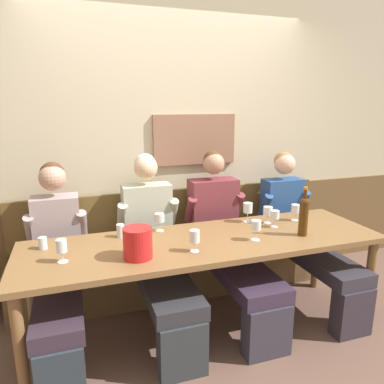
{
  "coord_description": "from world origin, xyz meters",
  "views": [
    {
      "loc": [
        -0.88,
        -2.15,
        1.72
      ],
      "look_at": [
        -0.01,
        0.46,
        1.05
      ],
      "focal_mm": 33.79,
      "sensor_mm": 36.0,
      "label": 1
    }
  ],
  "objects_px": {
    "person_center_right_seat": "(302,229)",
    "person_center_left_seat": "(57,256)",
    "wine_glass_center_rear": "(195,237)",
    "wine_glass_by_bottle": "(296,209)",
    "wine_bottle_amber_mid": "(304,215)",
    "water_tumbler_left": "(121,231)",
    "wine_glass_mid_right": "(268,212)",
    "dining_table": "(206,249)",
    "ice_bucket": "(138,243)",
    "person_left_seat": "(156,245)",
    "person_right_seat": "(227,237)",
    "wine_glass_left_end": "(275,215)",
    "wine_glass_center_front": "(62,247)",
    "wine_glass_right_end": "(256,226)",
    "wine_glass_near_bucket": "(160,218)",
    "water_tumbler_right": "(43,243)",
    "wine_glass_mid_left": "(248,209)",
    "wall_bench": "(181,263)"
  },
  "relations": [
    {
      "from": "ice_bucket",
      "to": "person_left_seat",
      "type": "bearing_deg",
      "value": 64.61
    },
    {
      "from": "wine_glass_mid_right",
      "to": "wine_glass_mid_left",
      "type": "distance_m",
      "value": 0.17
    },
    {
      "from": "wine_glass_left_end",
      "to": "wine_glass_center_front",
      "type": "bearing_deg",
      "value": -174.39
    },
    {
      "from": "wine_glass_by_bottle",
      "to": "wine_glass_left_end",
      "type": "xyz_separation_m",
      "value": [
        -0.26,
        -0.09,
        0.0
      ]
    },
    {
      "from": "water_tumbler_right",
      "to": "wine_glass_by_bottle",
      "type": "bearing_deg",
      "value": -0.46
    },
    {
      "from": "ice_bucket",
      "to": "wine_glass_right_end",
      "type": "xyz_separation_m",
      "value": [
        0.86,
        0.03,
        0.01
      ]
    },
    {
      "from": "wine_glass_mid_left",
      "to": "water_tumbler_right",
      "type": "bearing_deg",
      "value": -177.3
    },
    {
      "from": "wine_glass_left_end",
      "to": "wine_bottle_amber_mid",
      "type": "bearing_deg",
      "value": -65.81
    },
    {
      "from": "dining_table",
      "to": "ice_bucket",
      "type": "relative_size",
      "value": 13.02
    },
    {
      "from": "person_left_seat",
      "to": "ice_bucket",
      "type": "xyz_separation_m",
      "value": [
        -0.22,
        -0.47,
        0.23
      ]
    },
    {
      "from": "wine_bottle_amber_mid",
      "to": "wine_glass_by_bottle",
      "type": "xyz_separation_m",
      "value": [
        0.15,
        0.32,
        -0.06
      ]
    },
    {
      "from": "dining_table",
      "to": "person_left_seat",
      "type": "distance_m",
      "value": 0.44
    },
    {
      "from": "wine_glass_left_end",
      "to": "ice_bucket",
      "type": "bearing_deg",
      "value": -168.1
    },
    {
      "from": "dining_table",
      "to": "wine_glass_near_bucket",
      "type": "xyz_separation_m",
      "value": [
        -0.28,
        0.29,
        0.18
      ]
    },
    {
      "from": "person_left_seat",
      "to": "person_right_seat",
      "type": "height_order",
      "value": "person_left_seat"
    },
    {
      "from": "person_center_right_seat",
      "to": "wine_glass_right_end",
      "type": "height_order",
      "value": "person_center_right_seat"
    },
    {
      "from": "person_center_right_seat",
      "to": "wall_bench",
      "type": "bearing_deg",
      "value": 160.92
    },
    {
      "from": "ice_bucket",
      "to": "wine_glass_mid_left",
      "type": "height_order",
      "value": "ice_bucket"
    },
    {
      "from": "person_center_right_seat",
      "to": "person_center_left_seat",
      "type": "bearing_deg",
      "value": 179.33
    },
    {
      "from": "person_center_right_seat",
      "to": "wine_glass_center_rear",
      "type": "bearing_deg",
      "value": -158.08
    },
    {
      "from": "wine_glass_center_front",
      "to": "water_tumbler_left",
      "type": "distance_m",
      "value": 0.52
    },
    {
      "from": "ice_bucket",
      "to": "wine_glass_near_bucket",
      "type": "xyz_separation_m",
      "value": [
        0.25,
        0.44,
        0.0
      ]
    },
    {
      "from": "wine_bottle_amber_mid",
      "to": "water_tumbler_left",
      "type": "bearing_deg",
      "value": 163.1
    },
    {
      "from": "dining_table",
      "to": "water_tumbler_right",
      "type": "height_order",
      "value": "water_tumbler_right"
    },
    {
      "from": "dining_table",
      "to": "wine_glass_center_rear",
      "type": "relative_size",
      "value": 17.54
    },
    {
      "from": "wine_glass_mid_left",
      "to": "water_tumbler_left",
      "type": "height_order",
      "value": "wine_glass_mid_left"
    },
    {
      "from": "wine_glass_mid_right",
      "to": "person_center_right_seat",
      "type": "bearing_deg",
      "value": 14.8
    },
    {
      "from": "wine_glass_near_bucket",
      "to": "person_center_right_seat",
      "type": "bearing_deg",
      "value": 0.59
    },
    {
      "from": "person_left_seat",
      "to": "wine_glass_right_end",
      "type": "relative_size",
      "value": 8.78
    },
    {
      "from": "wine_glass_center_rear",
      "to": "wine_glass_by_bottle",
      "type": "bearing_deg",
      "value": 19.11
    },
    {
      "from": "wine_glass_by_bottle",
      "to": "wine_glass_near_bucket",
      "type": "relative_size",
      "value": 0.99
    },
    {
      "from": "person_left_seat",
      "to": "wine_glass_mid_right",
      "type": "bearing_deg",
      "value": -7.56
    },
    {
      "from": "person_left_seat",
      "to": "wine_glass_right_end",
      "type": "bearing_deg",
      "value": -34.14
    },
    {
      "from": "person_center_right_seat",
      "to": "ice_bucket",
      "type": "xyz_separation_m",
      "value": [
        -1.56,
        -0.46,
        0.24
      ]
    },
    {
      "from": "wine_glass_center_front",
      "to": "wine_glass_near_bucket",
      "type": "distance_m",
      "value": 0.8
    },
    {
      "from": "person_right_seat",
      "to": "wine_glass_near_bucket",
      "type": "relative_size",
      "value": 9.35
    },
    {
      "from": "person_center_right_seat",
      "to": "wine_glass_mid_right",
      "type": "bearing_deg",
      "value": -165.2
    },
    {
      "from": "person_right_seat",
      "to": "wine_glass_by_bottle",
      "type": "distance_m",
      "value": 0.62
    },
    {
      "from": "person_right_seat",
      "to": "wine_glass_right_end",
      "type": "relative_size",
      "value": 8.76
    },
    {
      "from": "wine_glass_center_front",
      "to": "wine_glass_near_bucket",
      "type": "height_order",
      "value": "wine_glass_center_front"
    },
    {
      "from": "wine_glass_center_front",
      "to": "wine_glass_center_rear",
      "type": "bearing_deg",
      "value": -7.04
    },
    {
      "from": "water_tumbler_left",
      "to": "wine_bottle_amber_mid",
      "type": "bearing_deg",
      "value": -16.9
    },
    {
      "from": "wine_glass_center_rear",
      "to": "dining_table",
      "type": "bearing_deg",
      "value": 50.14
    },
    {
      "from": "wine_glass_near_bucket",
      "to": "water_tumbler_right",
      "type": "height_order",
      "value": "wine_glass_near_bucket"
    },
    {
      "from": "person_center_right_seat",
      "to": "wine_glass_by_bottle",
      "type": "distance_m",
      "value": 0.31
    },
    {
      "from": "wine_bottle_amber_mid",
      "to": "wine_glass_mid_right",
      "type": "distance_m",
      "value": 0.36
    },
    {
      "from": "wall_bench",
      "to": "wine_glass_mid_left",
      "type": "relative_size",
      "value": 17.7
    },
    {
      "from": "person_left_seat",
      "to": "wine_glass_mid_right",
      "type": "relative_size",
      "value": 9.39
    },
    {
      "from": "wine_glass_center_front",
      "to": "wine_glass_right_end",
      "type": "bearing_deg",
      "value": -2.19
    },
    {
      "from": "person_right_seat",
      "to": "wine_glass_center_rear",
      "type": "height_order",
      "value": "person_right_seat"
    }
  ]
}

